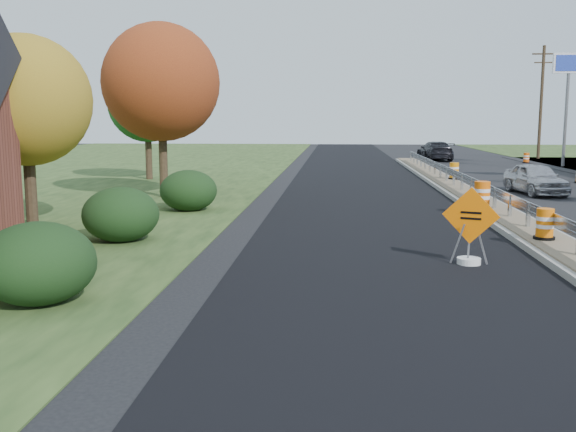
# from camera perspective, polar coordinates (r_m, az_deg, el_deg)

# --- Properties ---
(ground) EXTENTS (140.00, 140.00, 0.00)m
(ground) POSITION_cam_1_polar(r_m,az_deg,el_deg) (18.20, 22.22, -2.61)
(ground) COLOR black
(ground) RESTS_ON ground
(milled_overlay) EXTENTS (7.20, 120.00, 0.01)m
(milled_overlay) POSITION_cam_1_polar(r_m,az_deg,el_deg) (27.22, 6.83, 1.51)
(milled_overlay) COLOR black
(milled_overlay) RESTS_ON ground
(median) EXTENTS (1.60, 55.00, 0.23)m
(median) POSITION_cam_1_polar(r_m,az_deg,el_deg) (25.81, 16.83, 1.05)
(median) COLOR gray
(median) RESTS_ON ground
(guardrail) EXTENTS (0.10, 46.15, 0.72)m
(guardrail) POSITION_cam_1_polar(r_m,az_deg,el_deg) (26.72, 16.43, 2.64)
(guardrail) COLOR silver
(guardrail) RESTS_ON median
(pylon_sign_north) EXTENTS (2.20, 0.30, 7.90)m
(pylon_sign_north) POSITION_cam_1_polar(r_m,az_deg,el_deg) (49.78, 23.67, 11.51)
(pylon_sign_north) COLOR slate
(pylon_sign_north) RESTS_ON ground
(utility_pole_north) EXTENTS (1.90, 0.26, 9.40)m
(utility_pole_north) POSITION_cam_1_polar(r_m,az_deg,el_deg) (58.57, 21.59, 9.57)
(utility_pole_north) COLOR #473523
(utility_pole_north) RESTS_ON ground
(hedge_south) EXTENTS (2.09, 2.09, 1.52)m
(hedge_south) POSITION_cam_1_polar(r_m,az_deg,el_deg) (12.50, -21.35, -3.90)
(hedge_south) COLOR black
(hedge_south) RESTS_ON ground
(hedge_mid) EXTENTS (2.09, 2.09, 1.52)m
(hedge_mid) POSITION_cam_1_polar(r_m,az_deg,el_deg) (18.16, -14.64, 0.16)
(hedge_mid) COLOR black
(hedge_mid) RESTS_ON ground
(hedge_north) EXTENTS (2.09, 2.09, 1.52)m
(hedge_north) POSITION_cam_1_polar(r_m,az_deg,el_deg) (23.75, -8.84, 2.27)
(hedge_north) COLOR black
(hedge_north) RESTS_ON ground
(tree_near_yellow) EXTENTS (3.96, 3.96, 5.88)m
(tree_near_yellow) POSITION_cam_1_polar(r_m,az_deg,el_deg) (21.18, -22.31, 9.45)
(tree_near_yellow) COLOR #473523
(tree_near_yellow) RESTS_ON ground
(tree_near_red) EXTENTS (4.95, 4.95, 7.35)m
(tree_near_red) POSITION_cam_1_polar(r_m,az_deg,el_deg) (28.02, -11.22, 11.56)
(tree_near_red) COLOR #473523
(tree_near_red) RESTS_ON ground
(tree_near_back) EXTENTS (4.29, 4.29, 6.37)m
(tree_near_back) POSITION_cam_1_polar(r_m,az_deg,el_deg) (36.50, -12.42, 9.78)
(tree_near_back) COLOR #473523
(tree_near_back) RESTS_ON ground
(caution_sign) EXTENTS (1.23, 0.55, 1.81)m
(caution_sign) POSITION_cam_1_polar(r_m,az_deg,el_deg) (15.40, 15.83, -2.50)
(caution_sign) COLOR white
(caution_sign) RESTS_ON ground
(barrel_median_near) EXTENTS (0.55, 0.55, 0.81)m
(barrel_median_near) POSITION_cam_1_polar(r_m,az_deg,el_deg) (18.02, 21.87, -0.71)
(barrel_median_near) COLOR black
(barrel_median_near) RESTS_ON median
(barrel_median_mid) EXTENTS (0.67, 0.67, 0.98)m
(barrel_median_mid) POSITION_cam_1_polar(r_m,az_deg,el_deg) (23.27, 16.85, 1.72)
(barrel_median_mid) COLOR black
(barrel_median_mid) RESTS_ON median
(barrel_median_far) EXTENTS (0.59, 0.59, 0.86)m
(barrel_median_far) POSITION_cam_1_polar(r_m,az_deg,el_deg) (34.70, 14.55, 3.87)
(barrel_median_far) COLOR black
(barrel_median_far) RESTS_ON median
(barrel_shoulder_far) EXTENTS (0.53, 0.53, 0.78)m
(barrel_shoulder_far) POSITION_cam_1_polar(r_m,az_deg,el_deg) (52.92, 20.42, 4.85)
(barrel_shoulder_far) COLOR black
(barrel_shoulder_far) RESTS_ON ground
(car_silver) EXTENTS (2.20, 4.29, 1.40)m
(car_silver) POSITION_cam_1_polar(r_m,az_deg,el_deg) (30.90, 21.14, 3.12)
(car_silver) COLOR #AFAFB4
(car_silver) RESTS_ON ground
(car_dark_far) EXTENTS (2.53, 5.45, 1.54)m
(car_dark_far) POSITION_cam_1_polar(r_m,az_deg,el_deg) (54.00, 12.94, 5.66)
(car_dark_far) COLOR black
(car_dark_far) RESTS_ON ground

